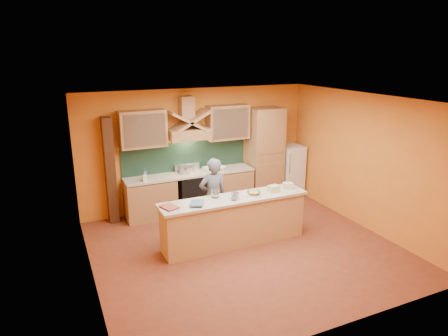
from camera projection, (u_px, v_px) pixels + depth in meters
name	position (u px, v px, depth m)	size (l,w,h in m)	color
floor	(245.00, 249.00, 7.56)	(5.50, 5.00, 0.01)	brown
ceiling	(248.00, 100.00, 6.77)	(5.50, 5.00, 0.01)	white
wall_back	(198.00, 148.00, 9.35)	(5.50, 0.02, 2.80)	orange
wall_front	(339.00, 235.00, 4.98)	(5.50, 0.02, 2.80)	orange
wall_left	(87.00, 201.00, 6.08)	(0.02, 5.00, 2.80)	orange
wall_right	(365.00, 162.00, 8.25)	(0.02, 5.00, 2.80)	orange
base_cabinet_left	(151.00, 199.00, 8.87)	(1.10, 0.60, 0.86)	#B17D50
base_cabinet_right	(228.00, 188.00, 9.62)	(1.10, 0.60, 0.86)	#B17D50
counter_top	(190.00, 174.00, 9.11)	(3.00, 0.62, 0.04)	beige
stove	(191.00, 192.00, 9.24)	(0.60, 0.58, 0.90)	black
backsplash	(186.00, 156.00, 9.26)	(3.00, 0.03, 0.70)	#163125
range_hood	(189.00, 134.00, 8.90)	(0.92, 0.50, 0.24)	#B17D50
hood_chimney	(186.00, 107.00, 8.82)	(0.30, 0.30, 0.50)	#B17D50
upper_cabinet_left	(143.00, 129.00, 8.52)	(1.00, 0.35, 0.80)	#B17D50
upper_cabinet_right	(228.00, 122.00, 9.31)	(1.00, 0.35, 0.80)	#B17D50
pantry_column	(265.00, 154.00, 9.81)	(0.80, 0.60, 2.30)	#B17D50
fridge	(290.00, 170.00, 10.25)	(0.58, 0.60, 1.30)	white
trim_column_left	(110.00, 171.00, 8.48)	(0.20, 0.30, 2.30)	#472816
island_body	(234.00, 222.00, 7.66)	(2.80, 0.55, 0.88)	tan
island_top	(234.00, 199.00, 7.53)	(2.90, 0.62, 0.05)	beige
person	(213.00, 196.00, 8.01)	(0.58, 0.38, 1.59)	slate
pot_large	(184.00, 171.00, 9.08)	(0.23, 0.23, 0.16)	#BABAC1
pot_small	(190.00, 169.00, 9.22)	(0.21, 0.21, 0.14)	silver
soap_bottle_a	(145.00, 177.00, 8.50)	(0.09, 0.09, 0.20)	white
soap_bottle_b	(145.00, 174.00, 8.59)	(0.10, 0.10, 0.26)	#34568F
bowl_back	(221.00, 168.00, 9.38)	(0.23, 0.23, 0.07)	white
dish_rack	(210.00, 169.00, 9.23)	(0.30, 0.24, 0.11)	silver
book_lower	(164.00, 209.00, 6.94)	(0.24, 0.33, 0.03)	#A2443A
book_upper	(190.00, 203.00, 7.16)	(0.24, 0.33, 0.02)	#416990
jar_large	(215.00, 193.00, 7.51)	(0.14, 0.14, 0.17)	white
jar_small	(234.00, 197.00, 7.38)	(0.11, 0.11, 0.13)	white
kitchen_scale	(235.00, 196.00, 7.46)	(0.12, 0.12, 0.10)	white
mixing_bowl	(254.00, 193.00, 7.68)	(0.25, 0.25, 0.06)	silver
cloth	(249.00, 194.00, 7.67)	(0.25, 0.19, 0.02)	beige
grocery_bag_a	(274.00, 189.00, 7.81)	(0.20, 0.16, 0.13)	beige
grocery_bag_b	(288.00, 186.00, 8.01)	(0.19, 0.15, 0.12)	beige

